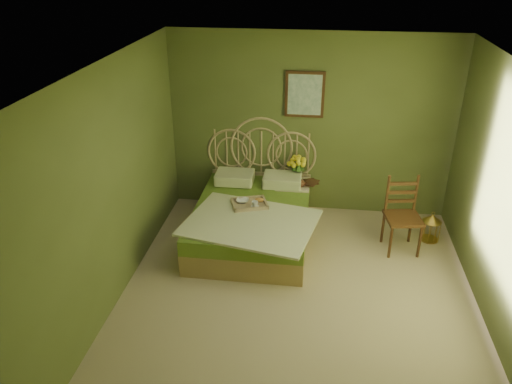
# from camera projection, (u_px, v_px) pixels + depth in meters

# --- Properties ---
(floor) EXTENTS (4.50, 4.50, 0.00)m
(floor) POSITION_uv_depth(u_px,v_px,m) (297.00, 300.00, 5.62)
(floor) COLOR tan
(floor) RESTS_ON ground
(ceiling) EXTENTS (4.50, 4.50, 0.00)m
(ceiling) POSITION_uv_depth(u_px,v_px,m) (308.00, 69.00, 4.46)
(ceiling) COLOR silver
(ceiling) RESTS_ON wall_back
(wall_back) EXTENTS (4.00, 0.00, 4.00)m
(wall_back) POSITION_uv_depth(u_px,v_px,m) (310.00, 126.00, 7.04)
(wall_back) COLOR #5D6937
(wall_back) RESTS_ON floor
(wall_left) EXTENTS (0.00, 4.50, 4.50)m
(wall_left) POSITION_uv_depth(u_px,v_px,m) (113.00, 186.00, 5.28)
(wall_left) COLOR #5D6937
(wall_left) RESTS_ON floor
(wall_right) EXTENTS (0.00, 4.50, 4.50)m
(wall_right) POSITION_uv_depth(u_px,v_px,m) (509.00, 210.00, 4.80)
(wall_right) COLOR #5D6937
(wall_right) RESTS_ON floor
(wall_art) EXTENTS (0.54, 0.04, 0.64)m
(wall_art) POSITION_uv_depth(u_px,v_px,m) (305.00, 95.00, 6.82)
(wall_art) COLOR #3C1E10
(wall_art) RESTS_ON wall_back
(bed) EXTENTS (1.76, 2.23, 1.38)m
(bed) POSITION_uv_depth(u_px,v_px,m) (252.00, 217.00, 6.71)
(bed) COLOR #9E814F
(bed) RESTS_ON floor
(nightstand) EXTENTS (0.47, 0.48, 0.95)m
(nightstand) POSITION_uv_depth(u_px,v_px,m) (293.00, 194.00, 7.24)
(nightstand) COLOR #F1E1C4
(nightstand) RESTS_ON floor
(chair) EXTENTS (0.50, 0.50, 0.98)m
(chair) POSITION_uv_depth(u_px,v_px,m) (403.00, 210.00, 6.39)
(chair) COLOR #3C1E10
(chair) RESTS_ON floor
(birdcage) EXTENTS (0.25, 0.25, 0.38)m
(birdcage) POSITION_uv_depth(u_px,v_px,m) (431.00, 227.00, 6.69)
(birdcage) COLOR #B08738
(birdcage) RESTS_ON floor
(book_lower) EXTENTS (0.24, 0.27, 0.02)m
(book_lower) POSITION_uv_depth(u_px,v_px,m) (306.00, 183.00, 7.15)
(book_lower) COLOR #381E0F
(book_lower) RESTS_ON nightstand
(book_upper) EXTENTS (0.24, 0.28, 0.02)m
(book_upper) POSITION_uv_depth(u_px,v_px,m) (306.00, 181.00, 7.14)
(book_upper) COLOR #472819
(book_upper) RESTS_ON nightstand
(cereal_bowl) EXTENTS (0.17, 0.17, 0.04)m
(cereal_bowl) POSITION_uv_depth(u_px,v_px,m) (243.00, 201.00, 6.60)
(cereal_bowl) COLOR white
(cereal_bowl) RESTS_ON bed
(coffee_cup) EXTENTS (0.08, 0.08, 0.08)m
(coffee_cup) POSITION_uv_depth(u_px,v_px,m) (255.00, 204.00, 6.47)
(coffee_cup) COLOR white
(coffee_cup) RESTS_ON bed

